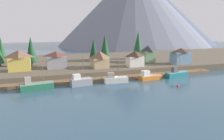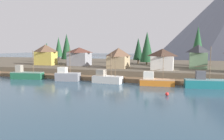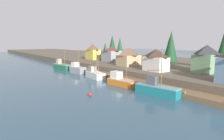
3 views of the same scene
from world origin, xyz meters
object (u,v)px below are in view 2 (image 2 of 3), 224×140
(conifer_near_left, at_px, (67,47))
(channel_buoy, at_px, (167,94))
(house_yellow, at_px, (46,54))
(conifer_mid_left, at_px, (47,51))
(fishing_boat_teal, at_px, (205,83))
(conifer_mid_right, at_px, (59,47))
(fishing_boat_orange, at_px, (155,81))
(conifer_near_right, at_px, (138,49))
(conifer_back_left, at_px, (198,43))
(fishing_boat_green, at_px, (27,75))
(fishing_boat_grey, at_px, (67,76))
(conifer_back_right, at_px, (147,47))
(fishing_boat_white, at_px, (107,78))
(house_tan, at_px, (118,58))
(house_green, at_px, (198,56))
(house_white, at_px, (162,59))
(house_grey, at_px, (79,56))

(conifer_near_left, relative_size, channel_buoy, 16.53)
(house_yellow, distance_m, conifer_mid_left, 15.25)
(fishing_boat_teal, xyz_separation_m, conifer_mid_right, (-61.66, 41.33, 7.73))
(fishing_boat_orange, xyz_separation_m, conifer_near_right, (-11.03, 33.55, 7.08))
(conifer_mid_left, distance_m, conifer_back_left, 60.46)
(conifer_mid_left, height_order, conifer_mid_right, conifer_mid_right)
(fishing_boat_green, bearing_deg, fishing_boat_grey, -7.63)
(fishing_boat_grey, height_order, conifer_back_right, conifer_back_right)
(conifer_back_left, bearing_deg, fishing_boat_green, -146.46)
(conifer_back_right, bearing_deg, channel_buoy, -75.26)
(fishing_boat_orange, relative_size, conifer_back_right, 0.68)
(fishing_boat_grey, relative_size, house_yellow, 1.21)
(fishing_boat_green, xyz_separation_m, house_yellow, (-5.37, 17.63, 5.09))
(fishing_boat_white, xyz_separation_m, conifer_near_left, (-25.64, 25.95, 7.98))
(fishing_boat_white, distance_m, conifer_near_left, 37.35)
(fishing_boat_teal, height_order, conifer_near_left, conifer_near_left)
(fishing_boat_teal, distance_m, conifer_back_right, 34.93)
(fishing_boat_white, distance_m, house_tan, 15.16)
(conifer_mid_left, height_order, conifer_back_right, conifer_back_right)
(house_green, relative_size, conifer_mid_left, 0.89)
(conifer_near_right, relative_size, conifer_mid_right, 0.90)
(conifer_mid_right, bearing_deg, conifer_back_right, -15.72)
(house_tan, bearing_deg, fishing_boat_teal, -30.81)
(house_green, xyz_separation_m, conifer_back_right, (-17.14, 8.42, 2.85))
(conifer_mid_right, relative_size, conifer_back_left, 0.81)
(fishing_boat_grey, xyz_separation_m, house_yellow, (-18.18, 17.29, 4.90))
(fishing_boat_green, bearing_deg, conifer_back_left, 24.37)
(house_white, relative_size, conifer_back_right, 0.53)
(fishing_boat_grey, distance_m, house_grey, 20.04)
(conifer_near_left, height_order, conifer_back_left, conifer_back_left)
(conifer_near_left, bearing_deg, house_grey, -38.80)
(house_grey, height_order, channel_buoy, house_grey)
(house_grey, bearing_deg, house_white, -12.52)
(fishing_boat_white, bearing_deg, fishing_boat_orange, 4.59)
(fishing_boat_orange, height_order, channel_buoy, fishing_boat_orange)
(fishing_boat_grey, bearing_deg, conifer_near_right, 62.12)
(house_white, bearing_deg, house_grey, 167.48)
(fishing_boat_grey, bearing_deg, conifer_mid_right, 116.12)
(house_tan, relative_size, conifer_mid_left, 0.86)
(fishing_boat_orange, height_order, conifer_near_right, conifer_near_right)
(fishing_boat_teal, xyz_separation_m, house_white, (-10.64, 12.41, 4.40))
(fishing_boat_green, bearing_deg, fishing_boat_teal, -8.92)
(conifer_mid_right, bearing_deg, fishing_boat_orange, -39.15)
(fishing_boat_grey, relative_size, channel_buoy, 13.16)
(conifer_near_left, xyz_separation_m, conifer_back_right, (31.08, 2.91, -0.05))
(fishing_boat_orange, bearing_deg, conifer_back_right, 97.68)
(channel_buoy, bearing_deg, house_grey, 137.67)
(house_yellow, bearing_deg, conifer_mid_left, 122.16)
(fishing_boat_green, xyz_separation_m, fishing_boat_orange, (36.45, 0.23, -0.07))
(fishing_boat_green, relative_size, fishing_boat_orange, 1.14)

